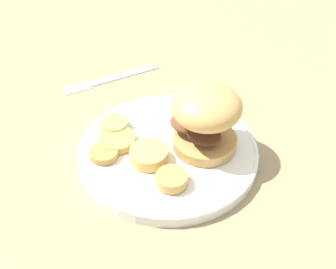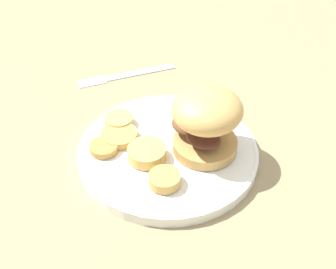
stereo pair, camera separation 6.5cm
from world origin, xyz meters
TOP-DOWN VIEW (x-y plane):
  - ground_plane at (0.00, 0.00)m, footprint 4.00×4.00m
  - dinner_plate at (0.00, 0.00)m, footprint 0.26×0.26m
  - sandwich at (-0.05, 0.01)m, footprint 0.10×0.10m
  - potato_round_0 at (0.01, 0.07)m, footprint 0.04×0.04m
  - potato_round_1 at (0.07, -0.03)m, footprint 0.05×0.05m
  - potato_round_2 at (0.09, -0.01)m, footprint 0.04×0.04m
  - potato_round_3 at (0.07, -0.06)m, footprint 0.04×0.04m
  - potato_round_4 at (0.03, 0.02)m, footprint 0.05×0.05m
  - fork at (0.05, -0.22)m, footprint 0.18×0.06m

SIDE VIEW (x-z plane):
  - ground_plane at x=0.00m, z-range 0.00..0.00m
  - fork at x=0.05m, z-range 0.00..0.00m
  - dinner_plate at x=0.00m, z-range 0.00..0.02m
  - potato_round_2 at x=0.09m, z-range 0.02..0.03m
  - potato_round_1 at x=0.07m, z-range 0.02..0.03m
  - potato_round_3 at x=0.07m, z-range 0.02..0.03m
  - potato_round_0 at x=0.01m, z-range 0.02..0.03m
  - potato_round_4 at x=0.03m, z-range 0.02..0.03m
  - sandwich at x=-0.05m, z-range 0.02..0.12m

